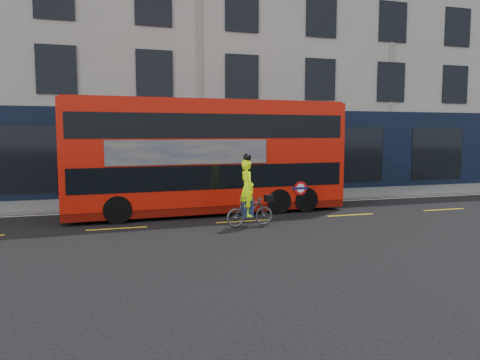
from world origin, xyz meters
name	(u,v)px	position (x,y,z in m)	size (l,w,h in m)	color
ground	(258,230)	(0.00, 0.00, 0.00)	(120.00, 120.00, 0.00)	black
pavement	(208,199)	(0.00, 6.50, 0.06)	(60.00, 3.00, 0.12)	slate
kerb	(216,204)	(0.00, 5.00, 0.07)	(60.00, 0.12, 0.13)	slate
building_terrace	(180,49)	(0.00, 12.94, 7.49)	(50.00, 10.07, 15.00)	#A3A199
road_edge_line	(218,207)	(0.00, 4.70, 0.00)	(58.00, 0.10, 0.01)	silver
lane_dashes	(243,221)	(0.00, 1.50, 0.00)	(58.00, 0.12, 0.01)	gold
bus	(208,156)	(-0.69, 3.46, 2.07)	(10.13, 2.72, 4.04)	red
cyclist	(249,201)	(-0.07, 0.63, 0.79)	(1.57, 0.66, 2.27)	#4B4D50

